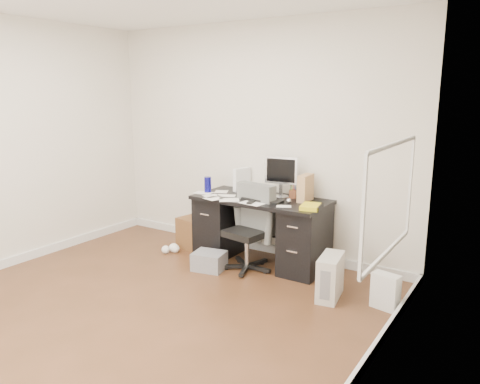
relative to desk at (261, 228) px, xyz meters
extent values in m
plane|color=#452A16|center=(-0.30, -1.65, -0.40)|extent=(4.00, 4.00, 0.00)
cube|color=beige|center=(-0.30, 0.35, 0.95)|extent=(4.00, 0.02, 2.70)
cube|color=beige|center=(1.70, -1.65, 0.95)|extent=(0.02, 4.00, 2.70)
cube|color=silver|center=(-0.30, 0.33, -0.35)|extent=(4.00, 0.03, 0.10)
cube|color=silver|center=(1.69, -1.65, -0.35)|extent=(0.03, 4.00, 0.10)
cube|color=silver|center=(-2.29, -1.65, -0.35)|extent=(0.03, 4.00, 0.10)
cube|color=black|center=(0.00, 0.00, 0.33)|extent=(1.50, 0.70, 0.04)
cube|color=black|center=(-0.55, 0.00, -0.04)|extent=(0.40, 0.60, 0.71)
cube|color=black|center=(0.55, 0.00, -0.04)|extent=(0.40, 0.60, 0.71)
cube|color=black|center=(0.00, 0.33, 0.06)|extent=(0.70, 0.03, 0.51)
cube|color=black|center=(0.09, -0.13, 0.36)|extent=(0.46, 0.17, 0.03)
sphere|color=silver|center=(0.38, -0.07, 0.38)|extent=(0.07, 0.07, 0.06)
cylinder|color=navy|center=(-0.68, -0.08, 0.44)|extent=(0.10, 0.10, 0.18)
cube|color=white|center=(-0.39, 0.21, 0.49)|extent=(0.17, 0.26, 0.27)
cube|color=#A57550|center=(0.48, 0.13, 0.49)|extent=(0.13, 0.25, 0.29)
cube|color=yellow|center=(0.67, -0.15, 0.37)|extent=(0.24, 0.28, 0.04)
cube|color=#BBB4A9|center=(1.03, -0.46, -0.19)|extent=(0.25, 0.44, 0.41)
cube|color=silver|center=(1.53, -0.41, -0.24)|extent=(0.27, 0.22, 0.33)
cube|color=#513018|center=(-0.92, 0.01, -0.21)|extent=(0.45, 0.45, 0.38)
cube|color=slate|center=(-0.35, -0.51, -0.30)|extent=(0.38, 0.33, 0.20)
camera|label=1|loc=(2.54, -4.38, 1.52)|focal=35.00mm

